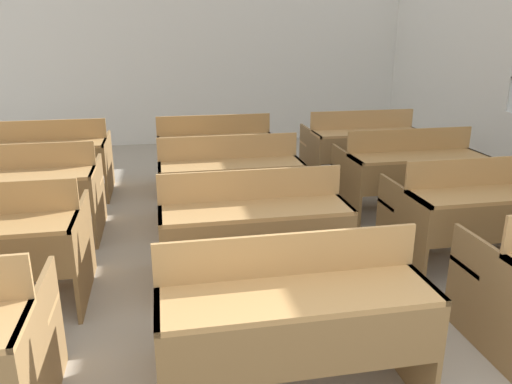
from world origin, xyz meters
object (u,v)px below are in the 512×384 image
bench_third_center (229,178)px  bench_back_left (47,158)px  bench_third_left (21,190)px  bench_third_right (408,170)px  bench_back_right (361,144)px  bench_front_center (288,310)px  bench_second_center (251,225)px  bench_back_center (215,151)px  bench_second_right (480,209)px

bench_third_center → bench_back_left: size_ratio=1.00×
bench_third_left → bench_third_right: bearing=-0.2°
bench_third_left → bench_back_right: bearing=17.9°
bench_front_center → bench_second_center: size_ratio=1.00×
bench_third_right → bench_back_right: (-0.01, 1.22, 0.00)m
bench_back_center → bench_second_right: bearing=-52.3°
bench_second_center → bench_back_center: size_ratio=1.00×
bench_back_center → bench_third_left: bearing=-147.3°
bench_back_center → bench_back_right: (1.84, -0.00, 0.00)m
bench_third_right → bench_second_center: bearing=-147.1°
bench_second_center → bench_third_left: size_ratio=1.00×
bench_second_center → bench_back_right: size_ratio=1.00×
bench_third_right → bench_back_center: 2.22m
bench_third_left → bench_second_right: bearing=-17.9°
bench_back_left → bench_back_center: (1.89, -0.01, 0.00)m
bench_second_center → bench_second_right: 1.87m
bench_second_right → bench_third_left: size_ratio=1.00×
bench_third_center → bench_back_center: (-0.01, 1.19, 0.00)m
bench_third_right → bench_back_right: 1.22m
bench_back_center → bench_back_right: bearing=-0.1°
bench_front_center → bench_back_right: same height
bench_front_center → bench_third_right: size_ratio=1.00×
bench_front_center → bench_back_right: size_ratio=1.00×
bench_front_center → bench_third_center: size_ratio=1.00×
bench_front_center → bench_second_right: same height
bench_back_left → bench_back_center: size_ratio=1.00×
bench_second_right → bench_third_left: same height
bench_front_center → bench_back_center: bearing=89.6°
bench_second_right → bench_back_right: bearing=90.6°
bench_third_right → bench_back_left: same height
bench_back_left → bench_third_right: bearing=-18.2°
bench_third_left → bench_back_right: 3.91m
bench_back_center → bench_back_right: same height
bench_front_center → bench_second_right: size_ratio=1.00×
bench_back_left → bench_front_center: bearing=-62.7°
bench_back_left → bench_third_center: bearing=-32.3°
bench_third_center → bench_third_right: bearing=-1.0°
bench_second_center → bench_back_left: size_ratio=1.00×
bench_back_center → bench_back_left: bearing=179.7°
bench_front_center → bench_second_center: (0.02, 1.18, 0.00)m
bench_second_center → bench_back_right: (1.84, 2.42, 0.00)m
bench_second_right → bench_third_right: size_ratio=1.00×
bench_back_right → bench_second_center: bearing=-127.4°
bench_third_right → bench_back_left: bearing=161.8°
bench_second_right → bench_back_left: bearing=147.1°
bench_third_left → bench_third_center: (1.88, 0.02, 0.00)m
bench_front_center → bench_third_left: (-1.85, 2.39, 0.00)m
bench_back_left → bench_second_right: bearing=-32.9°
bench_front_center → bench_back_left: same height
bench_third_left → bench_third_center: same height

